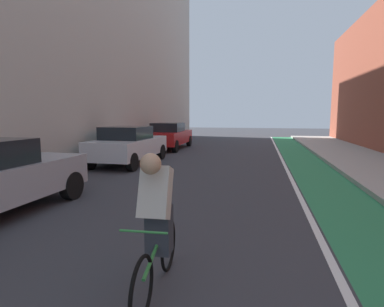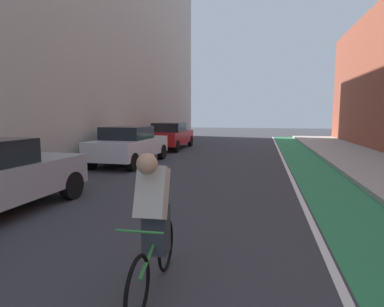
% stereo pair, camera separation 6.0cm
% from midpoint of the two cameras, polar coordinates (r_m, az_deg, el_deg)
% --- Properties ---
extents(ground_plane, '(76.36, 76.36, 0.00)m').
position_cam_midpoint_polar(ground_plane, '(9.56, 1.31, -4.86)').
color(ground_plane, '#38383D').
extents(bike_lane_paint, '(1.60, 34.71, 0.00)m').
position_cam_midpoint_polar(bike_lane_paint, '(11.50, 21.68, -3.30)').
color(bike_lane_paint, '#2D8451').
rests_on(bike_lane_paint, ground).
extents(lane_divider_stripe, '(0.12, 34.71, 0.00)m').
position_cam_midpoint_polar(lane_divider_stripe, '(11.39, 17.21, -3.21)').
color(lane_divider_stripe, white).
rests_on(lane_divider_stripe, ground).
extents(parked_sedan_white, '(1.95, 4.24, 1.53)m').
position_cam_midpoint_polar(parked_sedan_white, '(12.76, -11.83, 1.60)').
color(parked_sedan_white, silver).
rests_on(parked_sedan_white, ground).
extents(parked_sedan_red, '(1.90, 4.50, 1.53)m').
position_cam_midpoint_polar(parked_sedan_red, '(18.08, -4.40, 3.35)').
color(parked_sedan_red, red).
rests_on(parked_sedan_red, ground).
extents(cyclist_mid, '(0.48, 1.72, 1.61)m').
position_cam_midpoint_polar(cyclist_mid, '(3.51, -7.02, -12.01)').
color(cyclist_mid, black).
rests_on(cyclist_mid, ground).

